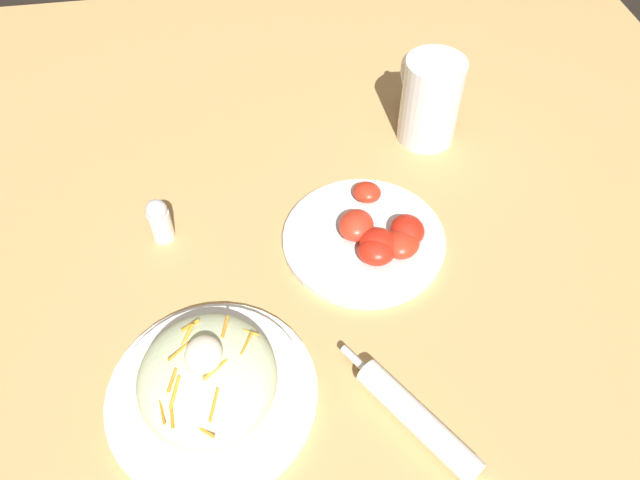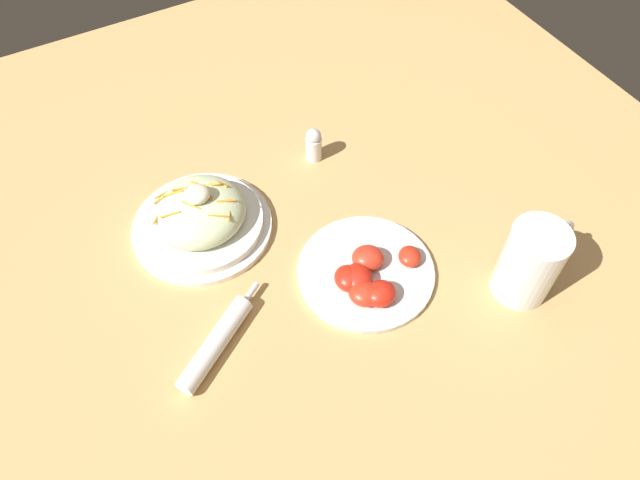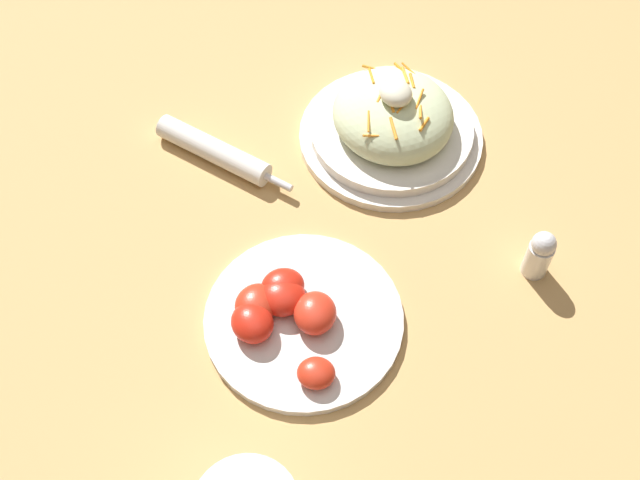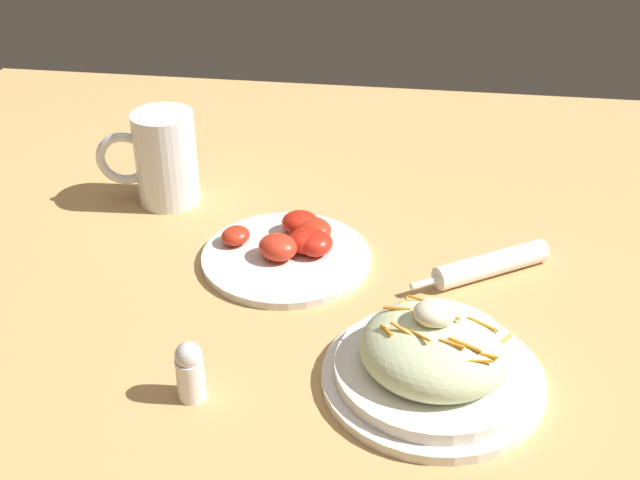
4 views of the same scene
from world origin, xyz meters
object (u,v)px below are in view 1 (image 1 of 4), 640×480
napkin_roll (417,418)px  salt_shaker (159,220)px  tomato_plate (371,237)px  beer_mug (429,103)px  salad_plate (209,384)px

napkin_roll → salt_shaker: size_ratio=2.56×
tomato_plate → salt_shaker: 0.27m
tomato_plate → salt_shaker: salt_shaker is taller
salt_shaker → beer_mug: bearing=110.1°
salad_plate → salt_shaker: bearing=-167.3°
beer_mug → salt_shaker: 0.41m
beer_mug → salt_shaker: size_ratio=2.10×
salad_plate → tomato_plate: 0.28m
beer_mug → salt_shaker: bearing=-69.9°
tomato_plate → napkin_roll: bearing=-1.1°
salad_plate → tomato_plate: salad_plate is taller
napkin_roll → salad_plate: bearing=-107.1°
salad_plate → salt_shaker: (-0.23, -0.05, 0.00)m
napkin_roll → tomato_plate: tomato_plate is taller
salad_plate → napkin_roll: 0.22m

